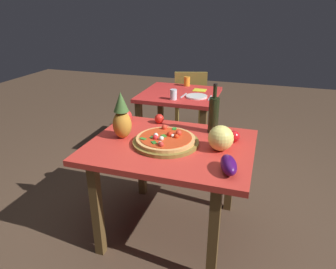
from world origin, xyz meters
The scene contains 19 objects.
ground_plane centered at (0.00, 0.00, 0.00)m, with size 10.00×10.00×0.00m, color #4C3828.
display_table centered at (0.00, 0.00, 0.64)m, with size 1.13×0.88×0.73m.
background_table centered at (-0.30, 1.28, 0.61)m, with size 0.81×0.78×0.73m.
dining_chair centered at (-0.34, 1.90, 0.48)m, with size 0.50×0.50×0.85m.
pizza_board centered at (-0.03, -0.01, 0.74)m, with size 0.46×0.46×0.03m, color olive.
pizza centered at (-0.03, -0.01, 0.77)m, with size 0.41×0.41×0.06m.
wine_bottle centered at (0.24, 0.30, 0.87)m, with size 0.08×0.08×0.37m.
pineapple_left centered at (-0.36, 0.00, 0.88)m, with size 0.13×0.13×0.34m.
melon centered at (0.34, 0.01, 0.81)m, with size 0.17×0.17×0.17m, color #ECDF70.
bell_pepper centered at (-0.47, 0.28, 0.78)m, with size 0.10×0.10×0.11m, color red.
eggplant centered at (0.43, -0.26, 0.77)m, with size 0.20×0.09×0.09m, color #3F0E56.
tomato_by_bottle centered at (-0.21, 0.35, 0.77)m, with size 0.08×0.08×0.08m, color red.
tomato_at_corner centered at (0.41, 0.17, 0.77)m, with size 0.08×0.08×0.08m, color red.
drinking_glass_juice centered at (-0.30, 1.60, 0.78)m, with size 0.07×0.07×0.11m, color orange.
drinking_glass_water centered at (-0.29, 1.02, 0.78)m, with size 0.07×0.07×0.10m, color silver.
dinner_plate centered at (-0.09, 1.18, 0.74)m, with size 0.22×0.22×0.02m, color white.
fork_utensil centered at (-0.23, 1.18, 0.73)m, with size 0.02×0.18×0.01m, color silver.
knife_utensil centered at (0.05, 1.18, 0.73)m, with size 0.02×0.18×0.01m, color silver.
napkin_folded centered at (-0.11, 1.44, 0.73)m, with size 0.14×0.12×0.01m, color yellow.
Camera 1 is at (0.57, -1.84, 1.63)m, focal length 32.84 mm.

